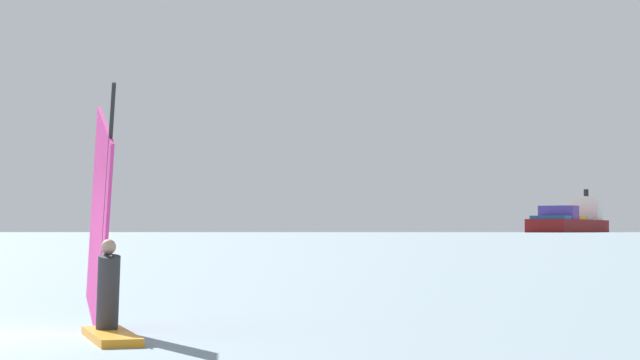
# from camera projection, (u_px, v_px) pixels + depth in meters

# --- Properties ---
(windsurfer) EXTENTS (1.58, 3.92, 3.88)m
(windsurfer) POSITION_uv_depth(u_px,v_px,m) (104.00, 267.00, 16.86)
(windsurfer) COLOR orange
(windsurfer) RESTS_ON ground_plane
(cargo_ship) EXTENTS (90.09, 140.14, 35.68)m
(cargo_ship) POSITION_uv_depth(u_px,v_px,m) (570.00, 222.00, 898.07)
(cargo_ship) COLOR maroon
(cargo_ship) RESTS_ON ground_plane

